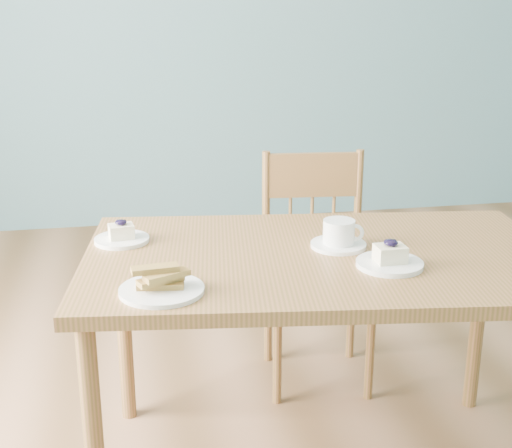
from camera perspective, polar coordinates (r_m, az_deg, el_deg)
name	(u,v)px	position (r m, az deg, el deg)	size (l,w,h in m)	color
room	(407,5)	(1.98, 11.99, 16.74)	(5.01, 5.01, 2.71)	#A2704B
dining_table	(320,277)	(2.00, 5.11, -4.23)	(1.38, 0.90, 0.70)	#99613A
dining_chair	(316,268)	(2.60, 4.86, -3.55)	(0.42, 0.40, 0.84)	#99613A
cheesecake_plate_near	(390,259)	(1.90, 10.66, -2.81)	(0.18, 0.18, 0.07)	white
cheesecake_plate_far	(122,236)	(2.09, -10.70, -0.96)	(0.16, 0.16, 0.07)	white
coffee_cup	(339,236)	(2.02, 6.68, -0.93)	(0.16, 0.16, 0.08)	white
biscotti_plate	(161,284)	(1.72, -7.58, -4.82)	(0.21, 0.21, 0.07)	white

